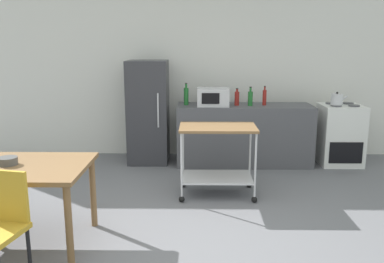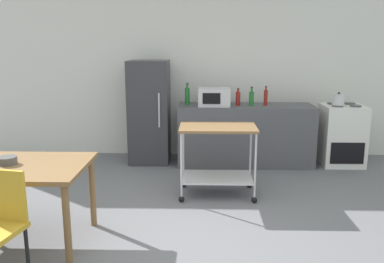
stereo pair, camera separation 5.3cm
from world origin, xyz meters
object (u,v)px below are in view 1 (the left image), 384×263
at_px(microwave, 213,97).
at_px(fruit_bowl, 8,161).
at_px(dining_table, 3,174).
at_px(bottle_soda, 250,98).
at_px(refrigerator, 148,112).
at_px(stove_oven, 340,134).
at_px(kettle, 337,99).
at_px(bottle_vinegar, 237,98).
at_px(bottle_wine, 264,97).
at_px(bottle_sparkling_water, 186,96).
at_px(kitchen_cart, 218,149).

relative_size(microwave, fruit_bowl, 2.72).
height_order(dining_table, bottle_soda, bottle_soda).
height_order(dining_table, refrigerator, refrigerator).
xyz_separation_m(stove_oven, kettle, (-0.12, -0.10, 0.55)).
bearing_deg(bottle_vinegar, dining_table, -131.86).
xyz_separation_m(dining_table, bottle_vinegar, (2.31, 2.57, 0.34)).
bearing_deg(dining_table, bottle_wine, 43.71).
height_order(bottle_sparkling_water, kettle, bottle_sparkling_water).
relative_size(bottle_sparkling_water, kettle, 1.36).
height_order(stove_oven, kettle, kettle).
relative_size(refrigerator, fruit_bowl, 9.16).
relative_size(refrigerator, bottle_vinegar, 6.13).
xyz_separation_m(refrigerator, kitchen_cart, (0.99, -1.43, -0.20)).
xyz_separation_m(microwave, bottle_wine, (0.76, 0.07, -0.01)).
height_order(stove_oven, bottle_soda, bottle_soda).
height_order(bottle_soda, fruit_bowl, bottle_soda).
bearing_deg(bottle_soda, fruit_bowl, -134.23).
height_order(refrigerator, bottle_sparkling_water, refrigerator).
bearing_deg(bottle_vinegar, stove_oven, 1.76).
distance_m(microwave, bottle_soda, 0.55).
relative_size(dining_table, kettle, 6.26).
relative_size(stove_oven, bottle_soda, 3.30).
distance_m(refrigerator, bottle_vinegar, 1.36).
xyz_separation_m(bottle_vinegar, bottle_wine, (0.41, 0.02, 0.01)).
xyz_separation_m(microwave, bottle_soda, (0.55, 0.01, -0.02)).
height_order(refrigerator, bottle_wine, refrigerator).
relative_size(stove_oven, bottle_vinegar, 3.64).
relative_size(kitchen_cart, bottle_sparkling_water, 2.80).
xyz_separation_m(microwave, bottle_vinegar, (0.36, 0.05, -0.02)).
relative_size(dining_table, bottle_vinegar, 5.93).
distance_m(stove_oven, bottle_soda, 1.49).
height_order(stove_oven, kitchen_cart, stove_oven).
distance_m(kitchen_cart, fruit_bowl, 2.30).
xyz_separation_m(kitchen_cart, kettle, (1.79, 1.25, 0.43)).
bearing_deg(fruit_bowl, kettle, 33.98).
xyz_separation_m(bottle_vinegar, bottle_soda, (0.19, -0.03, 0.01)).
height_order(bottle_wine, kettle, bottle_wine).
distance_m(dining_table, bottle_vinegar, 3.47).
height_order(microwave, bottle_wine, bottle_wine).
xyz_separation_m(dining_table, kettle, (3.76, 2.52, 0.33)).
xyz_separation_m(refrigerator, bottle_vinegar, (1.33, -0.13, 0.23)).
height_order(refrigerator, kettle, refrigerator).
bearing_deg(kettle, bottle_vinegar, 178.01).
bearing_deg(microwave, bottle_soda, 1.49).
bearing_deg(refrigerator, kettle, -3.70).
xyz_separation_m(kitchen_cart, fruit_bowl, (-1.92, -1.25, 0.21)).
distance_m(bottle_sparkling_water, kettle, 2.20).
bearing_deg(bottle_wine, dining_table, -136.29).
bearing_deg(bottle_vinegar, refrigerator, 174.44).
xyz_separation_m(stove_oven, bottle_soda, (-1.38, -0.08, 0.56)).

